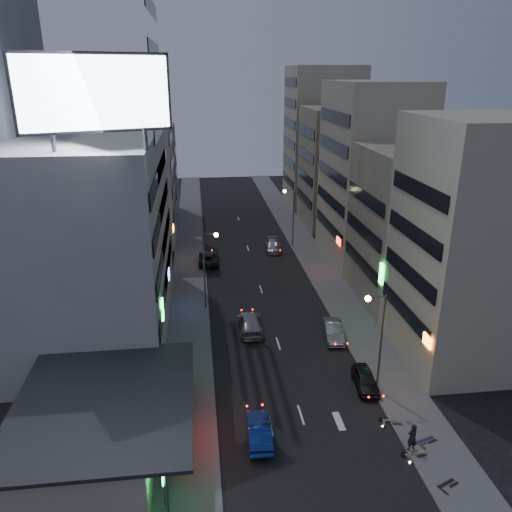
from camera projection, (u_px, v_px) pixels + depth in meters
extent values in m
plane|color=black|center=(314.00, 455.00, 31.85)|extent=(180.00, 180.00, 0.00)
cube|color=#4C4C4F|center=(190.00, 278.00, 58.86)|extent=(4.00, 120.00, 0.12)
cube|color=#4C4C4F|center=(322.00, 272.00, 60.66)|extent=(4.00, 120.00, 0.12)
cube|color=tan|center=(91.00, 429.00, 31.51)|extent=(8.00, 12.00, 3.60)
cube|color=black|center=(104.00, 402.00, 30.95)|extent=(11.00, 13.00, 0.25)
cube|color=black|center=(171.00, 406.00, 31.64)|extent=(0.12, 4.00, 0.90)
cube|color=#FF1E14|center=(172.00, 405.00, 31.64)|extent=(0.04, 3.70, 0.70)
cube|color=#A8A8A4|center=(85.00, 235.00, 45.43)|extent=(14.00, 24.00, 18.00)
cube|color=tan|center=(472.00, 245.00, 39.84)|extent=(10.00, 11.00, 20.00)
cube|color=tan|center=(415.00, 227.00, 51.30)|extent=(11.00, 12.00, 16.00)
cube|color=tan|center=(371.00, 174.00, 62.30)|extent=(10.00, 14.00, 22.00)
cube|color=#A8A8A4|center=(132.00, 172.00, 68.52)|extent=(11.00, 10.00, 20.00)
cube|color=gray|center=(139.00, 173.00, 81.43)|extent=(12.00, 10.00, 15.00)
cube|color=tan|center=(340.00, 168.00, 77.02)|extent=(11.00, 12.00, 18.00)
cube|color=tan|center=(322.00, 137.00, 89.06)|extent=(12.00, 12.00, 24.00)
cylinder|color=#595B60|center=(53.00, 140.00, 32.84)|extent=(0.30, 0.30, 1.50)
cylinder|color=#595B60|center=(145.00, 139.00, 33.52)|extent=(0.30, 0.30, 1.50)
cube|color=black|center=(95.00, 93.00, 32.15)|extent=(9.52, 3.75, 5.00)
cube|color=#BFE4FF|center=(95.00, 93.00, 31.97)|extent=(9.04, 3.34, 4.60)
cylinder|color=#595B60|center=(381.00, 345.00, 36.72)|extent=(0.16, 0.16, 8.00)
cylinder|color=#595B60|center=(376.00, 297.00, 35.28)|extent=(1.40, 0.10, 0.10)
sphere|color=#FFD88C|center=(368.00, 299.00, 35.25)|extent=(0.44, 0.44, 0.44)
cylinder|color=#595B60|center=(204.00, 271.00, 50.19)|extent=(0.16, 0.16, 8.00)
cylinder|color=#595B60|center=(210.00, 234.00, 48.91)|extent=(1.40, 0.10, 0.10)
sphere|color=#FFD88C|center=(216.00, 235.00, 49.02)|extent=(0.44, 0.44, 0.44)
cylinder|color=#595B60|center=(293.00, 218.00, 68.37)|extent=(0.16, 0.16, 8.00)
cylinder|color=#595B60|center=(289.00, 190.00, 66.93)|extent=(1.40, 0.10, 0.10)
sphere|color=#FFD88C|center=(285.00, 191.00, 66.90)|extent=(0.44, 0.44, 0.44)
imported|color=black|center=(365.00, 380.00, 38.46)|extent=(1.91, 4.11, 1.36)
imported|color=#A3A5AB|center=(333.00, 331.00, 45.60)|extent=(2.13, 4.58, 1.45)
imported|color=#232327|center=(208.00, 258.00, 63.37)|extent=(2.56, 5.34, 1.47)
imported|color=#9DA0A5|center=(273.00, 246.00, 68.04)|extent=(2.29, 4.88, 1.38)
imported|color=navy|center=(259.00, 431.00, 32.92)|extent=(1.75, 4.45, 1.44)
imported|color=#9C9DA3|center=(250.00, 323.00, 46.90)|extent=(2.28, 5.32, 1.53)
imported|color=black|center=(412.00, 437.00, 31.84)|extent=(0.80, 0.63, 1.94)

